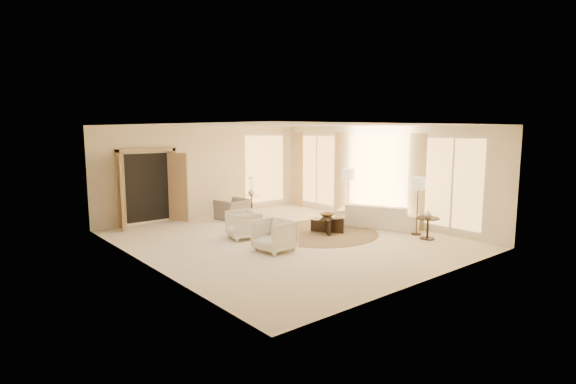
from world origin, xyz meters
TOP-DOWN VIEW (x-y plane):
  - room at (0.00, 0.00)m, footprint 7.04×8.04m
  - windows_right at (3.45, 0.10)m, footprint 0.10×6.40m
  - window_back_corner at (2.30, 3.95)m, footprint 1.70×0.10m
  - curtains_right at (3.40, 1.00)m, footprint 0.06×5.20m
  - french_doors at (-1.90, 3.82)m, footprint 1.95×0.66m
  - area_rug at (1.08, -0.01)m, footprint 3.87×3.87m
  - sofa at (2.87, -0.57)m, footprint 1.69×2.37m
  - armchair_left at (-0.76, 0.74)m, footprint 0.85×0.88m
  - armchair_right at (-0.89, -0.69)m, footprint 0.78×0.83m
  - accent_chair at (0.37, 2.99)m, footprint 1.01×0.77m
  - coffee_table at (1.28, -0.16)m, footprint 1.22×1.22m
  - end_table at (2.71, -2.23)m, footprint 0.57×0.57m
  - side_table at (1.11, 3.07)m, footprint 0.56×0.56m
  - floor_lamp_near at (2.90, 0.62)m, footprint 0.37×0.37m
  - floor_lamp_far at (2.90, -1.79)m, footprint 0.36×0.36m
  - bowl at (1.28, -0.16)m, footprint 0.45×0.45m
  - end_vase at (2.71, -2.23)m, footprint 0.20×0.20m
  - side_vase at (1.11, 3.07)m, footprint 0.25×0.25m

SIDE VIEW (x-z plane):
  - area_rug at x=1.08m, z-range 0.00..0.01m
  - coffee_table at x=1.28m, z-range 0.06..0.49m
  - sofa at x=2.87m, z-range 0.00..0.65m
  - end_table at x=2.71m, z-range 0.10..0.64m
  - armchair_left at x=-0.76m, z-range 0.00..0.76m
  - side_table at x=1.11m, z-range 0.07..0.72m
  - armchair_right at x=-0.89m, z-range 0.00..0.79m
  - accent_chair at x=0.37m, z-range 0.00..0.80m
  - bowl at x=1.28m, z-range 0.43..0.52m
  - end_vase at x=2.71m, z-range 0.54..0.73m
  - side_vase at x=1.11m, z-range 0.64..0.87m
  - french_doors at x=-1.90m, z-range -0.01..2.15m
  - floor_lamp_far at x=2.90m, z-range 0.52..2.01m
  - curtains_right at x=3.40m, z-range 0.00..2.60m
  - floor_lamp_near at x=2.90m, z-range 0.54..2.08m
  - windows_right at x=3.45m, z-range 0.15..2.55m
  - window_back_corner at x=2.30m, z-range 0.15..2.55m
  - room at x=0.00m, z-range -0.02..2.81m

